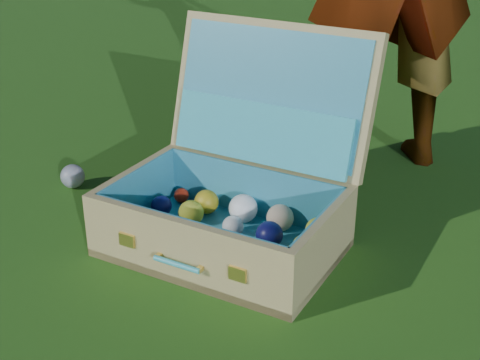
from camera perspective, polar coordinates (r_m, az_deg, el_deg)
The scene contains 3 objects.
ground at distance 1.98m, azimuth -4.37°, elevation -3.82°, with size 60.00×60.00×0.00m, color #215114.
stray_ball at distance 2.25m, azimuth -14.09°, elevation 0.31°, with size 0.08×0.08×0.08m, color teal.
suitcase at distance 1.84m, azimuth 0.05°, elevation -0.41°, with size 0.67×0.62×0.57m.
Camera 1 is at (1.12, -1.31, 0.96)m, focal length 50.00 mm.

